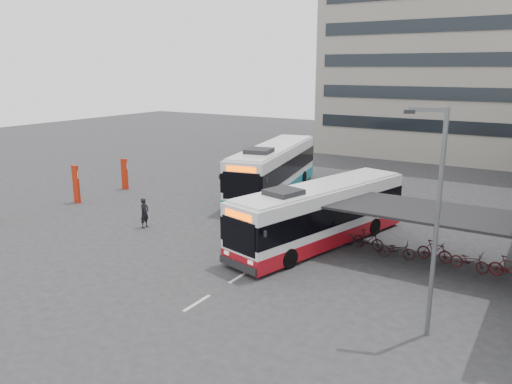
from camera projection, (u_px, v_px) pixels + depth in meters
The scene contains 10 objects.
ground at pixel (232, 246), 25.61m from camera, with size 120.00×120.00×0.00m, color #28282B.
bike_shelter at pixel (416, 231), 23.38m from camera, with size 10.00×4.00×2.54m.
office_block at pixel (488, 30), 49.13m from camera, with size 30.00×15.00×25.00m, color gray.
road_markings at pixel (240, 276), 21.86m from camera, with size 0.15×7.60×0.01m.
bus_main at pixel (321, 215), 25.61m from camera, with size 5.24×11.64×3.37m.
bus_teal at pixel (274, 170), 35.80m from camera, with size 5.40×13.07×3.78m.
pedestrian at pixel (145, 213), 28.38m from camera, with size 0.63×0.41×1.72m, color black.
lamp_post at pixel (435, 211), 16.06m from camera, with size 1.31×0.60×7.74m.
sign_totem_mid at pixel (76, 184), 33.50m from camera, with size 0.56×0.18×2.58m.
sign_totem_north at pixel (125, 174), 37.30m from camera, with size 0.49×0.28×2.33m.
Camera 1 is at (13.85, -19.85, 8.90)m, focal length 35.00 mm.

